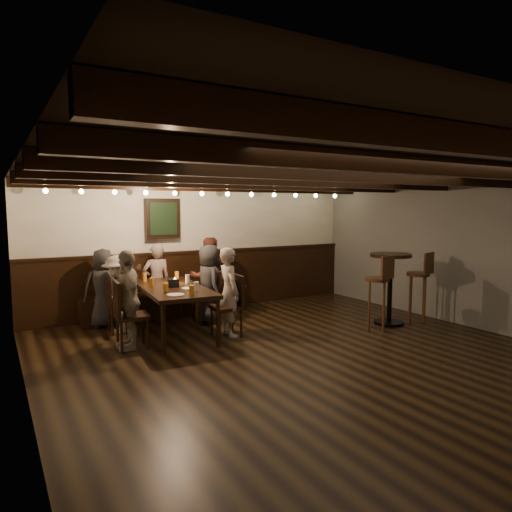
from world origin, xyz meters
TOP-DOWN VIEW (x-y plane):
  - room at (-0.29, 2.21)m, footprint 7.00×7.00m
  - dining_table at (-1.12, 2.05)m, footprint 1.06×2.05m
  - chair_left_near at (-1.80, 2.56)m, footprint 0.44×0.44m
  - chair_left_far at (-1.88, 1.67)m, footprint 0.47×0.47m
  - chair_right_near at (-0.37, 2.44)m, footprint 0.44×0.44m
  - chair_right_far at (-0.44, 1.54)m, footprint 0.46×0.46m
  - person_bench_left at (-1.94, 3.03)m, footprint 0.66×0.46m
  - person_bench_centre at (-1.03, 3.10)m, footprint 0.51×0.36m
  - person_bench_right at (-0.15, 2.87)m, footprint 0.73×0.60m
  - person_left_near at (-1.83, 2.57)m, footprint 0.52×0.82m
  - person_left_far at (-1.91, 1.67)m, footprint 0.40×0.83m
  - person_right_near at (-0.33, 2.44)m, footprint 0.48×0.68m
  - person_right_far at (-0.41, 1.54)m, footprint 0.36×0.52m
  - pint_a at (-1.34, 2.78)m, footprint 0.07×0.07m
  - pint_b at (-0.81, 2.68)m, footprint 0.07×0.07m
  - pint_c at (-1.41, 2.18)m, footprint 0.07×0.07m
  - pint_d at (-0.80, 2.23)m, footprint 0.07×0.07m
  - pint_e at (-1.38, 1.62)m, footprint 0.07×0.07m
  - pint_f at (-0.97, 1.49)m, footprint 0.07×0.07m
  - pint_g at (-1.14, 1.25)m, footprint 0.07×0.07m
  - plate_near at (-1.33, 1.37)m, footprint 0.24×0.24m
  - plate_far at (-0.97, 1.74)m, footprint 0.24×0.24m
  - condiment_caddy at (-1.12, 2.00)m, footprint 0.15×0.10m
  - candle at (-0.97, 2.34)m, footprint 0.05×0.05m
  - high_top_table at (2.22, 0.81)m, footprint 0.67×0.67m
  - bar_stool_left at (1.72, 0.60)m, footprint 0.39×0.42m
  - bar_stool_right at (2.72, 0.65)m, footprint 0.40×0.42m

SIDE VIEW (x-z plane):
  - chair_right_near at x=-0.37m, z-range -0.17..0.72m
  - chair_left_near at x=-1.80m, z-range -0.17..0.72m
  - chair_right_far at x=-0.44m, z-range -0.18..0.75m
  - chair_left_far at x=-1.88m, z-range -0.18..0.77m
  - bar_stool_left at x=1.72m, z-range -0.15..1.05m
  - bar_stool_right at x=2.72m, z-range -0.15..1.05m
  - person_left_near at x=-1.83m, z-range 0.00..1.22m
  - person_bench_left at x=-1.94m, z-range 0.00..1.29m
  - person_bench_centre at x=-1.03m, z-range 0.00..1.32m
  - person_right_near at x=-0.33m, z-range 0.00..1.33m
  - person_right_far at x=-0.41m, z-range 0.00..1.35m
  - dining_table at x=-1.12m, z-range 0.31..1.05m
  - person_left_far at x=-1.91m, z-range 0.00..1.38m
  - person_bench_right at x=-0.15m, z-range 0.00..1.42m
  - plate_near at x=-1.33m, z-range 0.74..0.76m
  - plate_far at x=-0.97m, z-range 0.74..0.76m
  - candle at x=-0.97m, z-range 0.74..0.79m
  - high_top_table at x=2.22m, z-range 0.19..1.38m
  - condiment_caddy at x=-1.12m, z-range 0.74..0.86m
  - pint_a at x=-1.34m, z-range 0.74..0.88m
  - pint_b at x=-0.81m, z-range 0.74..0.88m
  - pint_c at x=-1.41m, z-range 0.74..0.88m
  - pint_d at x=-0.80m, z-range 0.74..0.88m
  - pint_e at x=-1.38m, z-range 0.74..0.88m
  - pint_f at x=-0.97m, z-range 0.74..0.88m
  - pint_g at x=-1.14m, z-range 0.74..0.88m
  - room at x=-0.29m, z-range -2.43..4.57m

